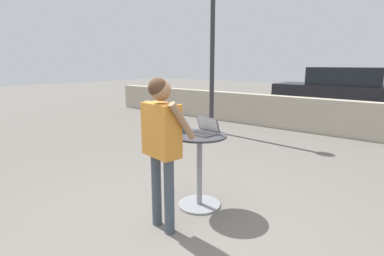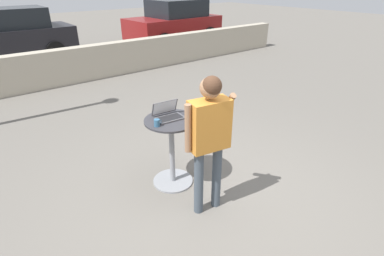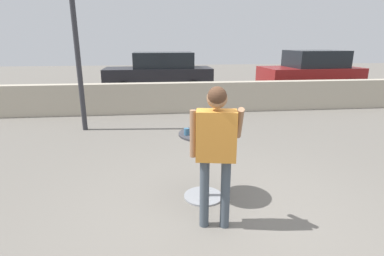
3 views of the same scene
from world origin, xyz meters
TOP-DOWN VIEW (x-y plane):
  - ground_plane at (0.00, 0.00)m, footprint 50.00×50.00m
  - pavement_kerb at (0.00, 5.96)m, footprint 16.19×0.35m
  - cafe_table at (-0.20, 0.66)m, footprint 0.68×0.68m
  - laptop at (-0.20, 0.73)m, footprint 0.38×0.32m
  - coffee_mug at (-0.44, 0.61)m, footprint 0.10×0.07m
  - standing_person at (-0.18, -0.03)m, footprint 0.62×0.34m
  - parked_car_near_street at (-0.68, 9.63)m, footprint 4.42×1.84m
  - parked_car_further_down at (5.38, 8.48)m, footprint 3.92×2.16m

SIDE VIEW (x-z plane):
  - ground_plane at x=0.00m, z-range 0.00..0.00m
  - pavement_kerb at x=0.00m, z-range 0.00..0.92m
  - cafe_table at x=-0.20m, z-range 0.08..1.03m
  - parked_car_near_street at x=-0.68m, z-range 0.00..1.69m
  - parked_car_further_down at x=5.38m, z-range 0.01..1.78m
  - coffee_mug at x=-0.44m, z-range 0.95..1.04m
  - laptop at x=-0.20m, z-range 0.90..1.10m
  - standing_person at x=-0.18m, z-range 0.24..1.92m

